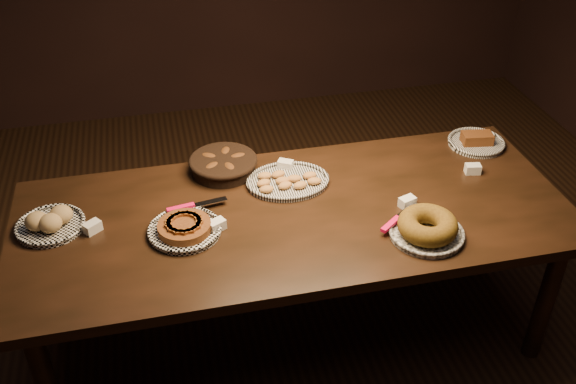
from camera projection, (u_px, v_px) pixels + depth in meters
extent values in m
plane|color=black|center=(294.00, 332.00, 3.20)|extent=(5.00, 5.00, 0.00)
cube|color=black|center=(295.00, 216.00, 2.79)|extent=(2.40, 1.00, 0.05)
cylinder|color=black|center=(546.00, 299.00, 2.89)|extent=(0.08, 0.08, 0.70)
cylinder|color=black|center=(60.00, 261.00, 3.11)|extent=(0.08, 0.08, 0.70)
cylinder|color=black|center=(470.00, 203.00, 3.50)|extent=(0.08, 0.08, 0.70)
torus|color=white|center=(185.00, 229.00, 2.64)|extent=(0.31, 0.31, 0.02)
cylinder|color=#46210E|center=(184.00, 227.00, 2.63)|extent=(0.28, 0.28, 0.03)
cube|color=#5A2F0F|center=(197.00, 218.00, 2.64)|extent=(0.04, 0.08, 0.01)
cube|color=#5A2F0F|center=(193.00, 215.00, 2.66)|extent=(0.07, 0.07, 0.01)
cube|color=#5A2F0F|center=(187.00, 214.00, 2.67)|extent=(0.08, 0.04, 0.01)
cube|color=#5A2F0F|center=(180.00, 214.00, 2.66)|extent=(0.08, 0.04, 0.01)
cube|color=#5A2F0F|center=(174.00, 217.00, 2.65)|extent=(0.07, 0.06, 0.01)
cube|color=#5A2F0F|center=(170.00, 221.00, 2.63)|extent=(0.05, 0.08, 0.01)
cube|color=#5A2F0F|center=(169.00, 225.00, 2.60)|extent=(0.03, 0.08, 0.01)
cube|color=#5A2F0F|center=(172.00, 229.00, 2.58)|extent=(0.06, 0.08, 0.01)
cube|color=#5A2F0F|center=(177.00, 231.00, 2.57)|extent=(0.08, 0.06, 0.01)
cube|color=#5A2F0F|center=(184.00, 231.00, 2.57)|extent=(0.08, 0.03, 0.01)
cube|color=#5A2F0F|center=(191.00, 230.00, 2.58)|extent=(0.08, 0.05, 0.01)
cube|color=#5A2F0F|center=(196.00, 226.00, 2.60)|extent=(0.06, 0.07, 0.01)
cube|color=#5A2F0F|center=(199.00, 222.00, 2.62)|extent=(0.03, 0.08, 0.01)
cube|color=#F90C51|center=(181.00, 208.00, 2.74)|extent=(0.12, 0.04, 0.02)
cube|color=silver|center=(210.00, 202.00, 2.78)|extent=(0.15, 0.06, 0.00)
torus|color=black|center=(288.00, 180.00, 2.93)|extent=(0.31, 0.31, 0.02)
ellipsoid|color=#AD6A32|center=(266.00, 189.00, 2.86)|extent=(0.07, 0.05, 0.03)
ellipsoid|color=#AD6A32|center=(285.00, 185.00, 2.88)|extent=(0.08, 0.06, 0.03)
ellipsoid|color=#AD6A32|center=(300.00, 185.00, 2.89)|extent=(0.07, 0.06, 0.03)
ellipsoid|color=#AD6A32|center=(314.00, 181.00, 2.91)|extent=(0.07, 0.05, 0.03)
ellipsoid|color=#AD6A32|center=(264.00, 183.00, 2.90)|extent=(0.07, 0.06, 0.03)
ellipsoid|color=#AD6A32|center=(282.00, 180.00, 2.92)|extent=(0.07, 0.04, 0.03)
ellipsoid|color=#AD6A32|center=(294.00, 178.00, 2.93)|extent=(0.07, 0.05, 0.03)
ellipsoid|color=#AD6A32|center=(310.00, 175.00, 2.95)|extent=(0.07, 0.05, 0.03)
ellipsoid|color=#AD6A32|center=(265.00, 176.00, 2.95)|extent=(0.07, 0.04, 0.03)
ellipsoid|color=#AD6A32|center=(278.00, 174.00, 2.96)|extent=(0.07, 0.06, 0.03)
torus|color=black|center=(427.00, 232.00, 2.62)|extent=(0.31, 0.31, 0.02)
torus|color=brown|center=(428.00, 225.00, 2.60)|extent=(0.26, 0.26, 0.09)
cube|color=#F90C51|center=(391.00, 224.00, 2.65)|extent=(0.11, 0.09, 0.02)
cube|color=silver|center=(407.00, 211.00, 2.73)|extent=(0.14, 0.12, 0.00)
cylinder|color=black|center=(223.00, 165.00, 3.01)|extent=(0.34, 0.34, 0.07)
torus|color=black|center=(223.00, 161.00, 2.99)|extent=(0.32, 0.32, 0.03)
ellipsoid|color=black|center=(238.00, 158.00, 3.02)|extent=(0.10, 0.07, 0.04)
ellipsoid|color=black|center=(226.00, 153.00, 3.06)|extent=(0.08, 0.11, 0.04)
ellipsoid|color=black|center=(209.00, 158.00, 3.02)|extent=(0.11, 0.10, 0.04)
ellipsoid|color=black|center=(212.00, 168.00, 2.95)|extent=(0.11, 0.10, 0.04)
ellipsoid|color=black|center=(230.00, 169.00, 2.94)|extent=(0.08, 0.11, 0.04)
torus|color=white|center=(50.00, 224.00, 2.66)|extent=(0.29, 0.29, 0.02)
ellipsoid|color=#9B7A47|center=(37.00, 221.00, 2.63)|extent=(0.10, 0.10, 0.08)
ellipsoid|color=#9B7A47|center=(61.00, 215.00, 2.67)|extent=(0.10, 0.10, 0.08)
ellipsoid|color=#9B7A47|center=(50.00, 223.00, 2.62)|extent=(0.10, 0.10, 0.08)
torus|color=black|center=(476.00, 141.00, 3.22)|extent=(0.28, 0.28, 0.02)
cube|color=#46210E|center=(477.00, 138.00, 3.21)|extent=(0.16, 0.11, 0.05)
cube|color=white|center=(217.00, 225.00, 2.65)|extent=(0.08, 0.07, 0.04)
cube|color=white|center=(285.00, 165.00, 3.03)|extent=(0.08, 0.07, 0.04)
cube|color=white|center=(407.00, 202.00, 2.79)|extent=(0.08, 0.07, 0.04)
cube|color=white|center=(92.00, 227.00, 2.64)|extent=(0.08, 0.08, 0.04)
cube|color=white|center=(473.00, 169.00, 3.01)|extent=(0.08, 0.06, 0.04)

